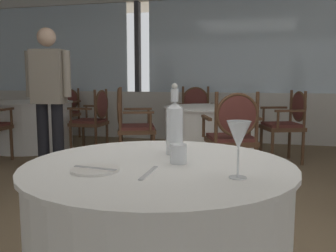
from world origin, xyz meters
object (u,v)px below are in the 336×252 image
at_px(dining_chair_0_1, 197,112).
at_px(dining_chair_2_1, 94,116).
at_px(wine_glass, 239,136).
at_px(water_tumbler, 178,154).
at_px(dining_chair_0_3, 233,131).
at_px(dining_chair_0_2, 129,120).
at_px(water_bottle, 175,126).
at_px(diner_person_1, 49,92).
at_px(side_plate, 95,170).
at_px(dining_chair_0_0, 288,120).
at_px(dining_chair_2_2, 66,109).

relative_size(dining_chair_0_1, dining_chair_2_1, 1.04).
distance_m(wine_glass, water_tumbler, 0.33).
bearing_deg(dining_chair_0_3, dining_chair_0_2, 45.08).
xyz_separation_m(water_bottle, diner_person_1, (-1.94, 2.03, 0.07)).
relative_size(side_plate, dining_chair_2_1, 0.20).
xyz_separation_m(side_plate, water_bottle, (0.23, 0.39, 0.13)).
xyz_separation_m(wine_glass, dining_chair_2_1, (-2.31, 3.64, -0.35)).
distance_m(dining_chair_0_1, dining_chair_0_2, 1.46).
bearing_deg(side_plate, water_bottle, 59.25).
bearing_deg(dining_chair_2_1, water_tumbler, 120.21).
height_order(dining_chair_0_2, diner_person_1, diner_person_1).
relative_size(dining_chair_0_3, dining_chair_2_1, 1.04).
height_order(dining_chair_0_0, dining_chair_2_2, dining_chair_0_0).
relative_size(dining_chair_0_0, dining_chair_0_1, 0.97).
bearing_deg(dining_chair_0_1, dining_chair_0_2, -45.06).
bearing_deg(dining_chair_2_1, dining_chair_0_3, 147.93).
xyz_separation_m(dining_chair_0_2, dining_chair_2_1, (-0.81, 0.69, -0.03)).
bearing_deg(water_tumbler, side_plate, -144.79).
bearing_deg(side_plate, dining_chair_0_2, 107.71).
bearing_deg(side_plate, dining_chair_2_2, 120.92).
xyz_separation_m(dining_chair_0_1, dining_chair_2_1, (-1.43, -0.63, -0.03)).
xyz_separation_m(water_tumbler, dining_chair_2_2, (-3.11, 4.51, -0.24)).
relative_size(water_bottle, diner_person_1, 0.20).
height_order(water_tumbler, dining_chair_0_3, dining_chair_0_3).
relative_size(side_plate, water_tumbler, 2.30).
distance_m(wine_glass, dining_chair_0_2, 3.32).
bearing_deg(diner_person_1, dining_chair_0_0, 107.87).
relative_size(dining_chair_0_2, dining_chair_2_1, 1.05).
xyz_separation_m(side_plate, dining_chair_0_0, (0.99, 3.67, -0.18)).
relative_size(water_bottle, dining_chair_2_1, 0.36).
relative_size(water_bottle, water_tumbler, 4.07).
bearing_deg(dining_chair_0_3, wine_glass, 164.60).
height_order(side_plate, water_tumbler, water_tumbler).
bearing_deg(dining_chair_0_0, side_plate, 55.19).
bearing_deg(side_plate, dining_chair_0_1, 94.33).
bearing_deg(dining_chair_0_3, dining_chair_0_0, -44.88).
relative_size(dining_chair_0_1, dining_chair_2_2, 1.06).
height_order(wine_glass, dining_chair_0_3, dining_chair_0_3).
relative_size(dining_chair_0_1, dining_chair_0_2, 0.98).
height_order(wine_glass, water_tumbler, wine_glass).
relative_size(dining_chair_0_0, dining_chair_0_2, 0.95).
distance_m(wine_glass, diner_person_1, 3.28).
xyz_separation_m(side_plate, diner_person_1, (-1.71, 2.41, 0.20)).
distance_m(dining_chair_0_0, dining_chair_0_1, 1.45).
relative_size(side_plate, dining_chair_0_3, 0.20).
bearing_deg(water_tumbler, dining_chair_0_2, 114.08).
distance_m(side_plate, water_bottle, 0.47).
distance_m(side_plate, dining_chair_0_2, 3.13).
relative_size(dining_chair_0_3, dining_chair_2_2, 1.06).
distance_m(dining_chair_0_2, diner_person_1, 1.01).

